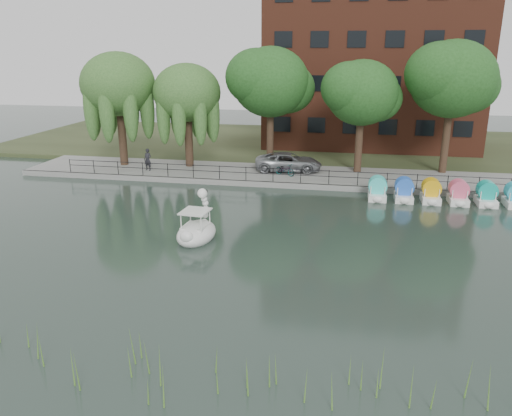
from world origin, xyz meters
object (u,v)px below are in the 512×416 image
(bicycle, at_px, (285,169))
(pedestrian, at_px, (148,158))
(minivan, at_px, (289,161))
(swan_boat, at_px, (197,229))

(bicycle, bearing_deg, pedestrian, 118.82)
(minivan, distance_m, swan_boat, 14.86)
(swan_boat, bearing_deg, pedestrian, 127.11)
(pedestrian, xyz_separation_m, swan_boat, (7.91, -12.70, -0.84))
(minivan, bearing_deg, swan_boat, 163.41)
(minivan, distance_m, pedestrian, 11.06)
(bicycle, bearing_deg, swan_boat, -165.65)
(bicycle, relative_size, pedestrian, 0.87)
(bicycle, relative_size, swan_boat, 0.55)
(bicycle, height_order, pedestrian, pedestrian)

